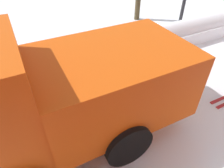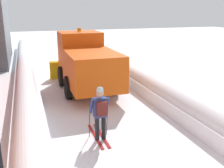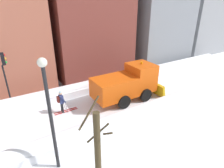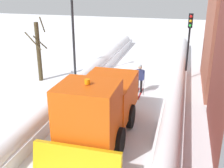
{
  "view_description": "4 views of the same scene",
  "coord_description": "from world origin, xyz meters",
  "views": [
    {
      "loc": [
        -3.18,
        11.48,
        4.28
      ],
      "look_at": [
        0.15,
        9.79,
        1.29
      ],
      "focal_mm": 32.53,
      "sensor_mm": 36.0,
      "label": 1
    },
    {
      "loc": [
        -2.82,
        -1.67,
        4.12
      ],
      "look_at": [
        0.38,
        7.78,
        1.21
      ],
      "focal_mm": 41.61,
      "sensor_mm": 36.0,
      "label": 2
    },
    {
      "loc": [
        11.63,
        2.54,
        7.83
      ],
      "look_at": [
        -0.57,
        10.0,
        1.4
      ],
      "focal_mm": 30.08,
      "sensor_mm": 36.0,
      "label": 3
    },
    {
      "loc": [
        -3.16,
        21.37,
        6.43
      ],
      "look_at": [
        0.15,
        8.86,
        1.61
      ],
      "focal_mm": 44.81,
      "sensor_mm": 36.0,
      "label": 4
    }
  ],
  "objects": [
    {
      "name": "snowbank_right",
      "position": [
        2.89,
        10.0,
        0.44
      ],
      "size": [
        1.1,
        36.0,
        1.01
      ],
      "color": "white",
      "rests_on": "ground"
    },
    {
      "name": "plow_truck",
      "position": [
        0.1,
        11.12,
        1.48
      ],
      "size": [
        3.2,
        5.98,
        3.12
      ],
      "color": "#DB510F",
      "rests_on": "ground"
    },
    {
      "name": "ground_plane",
      "position": [
        0.0,
        10.0,
        0.0
      ],
      "size": [
        80.0,
        80.0,
        0.0
      ],
      "primitive_type": "plane",
      "color": "white"
    }
  ]
}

